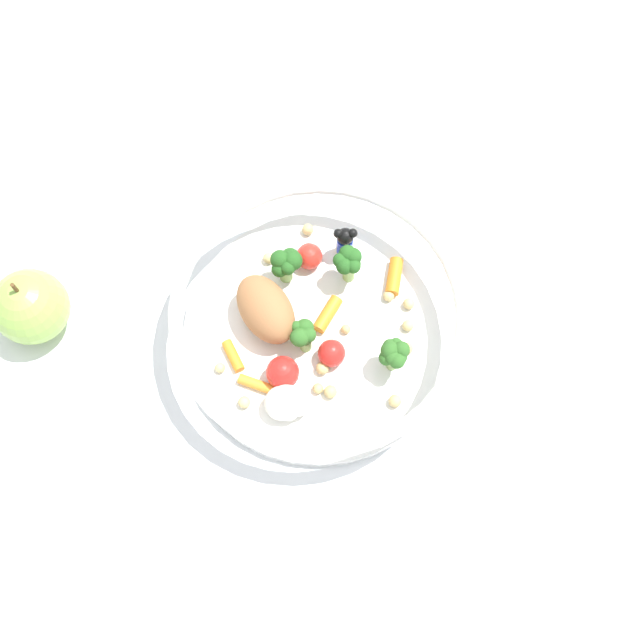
# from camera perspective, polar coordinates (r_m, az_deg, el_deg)

# --- Properties ---
(ground_plane) EXTENTS (2.40, 2.40, 0.00)m
(ground_plane) POSITION_cam_1_polar(r_m,az_deg,el_deg) (0.73, 0.22, -1.78)
(ground_plane) COLOR white
(food_container) EXTENTS (0.26, 0.26, 0.06)m
(food_container) POSITION_cam_1_polar(r_m,az_deg,el_deg) (0.70, -0.39, -0.23)
(food_container) COLOR white
(food_container) RESTS_ON ground_plane
(loose_apple) EXTENTS (0.07, 0.07, 0.08)m
(loose_apple) POSITION_cam_1_polar(r_m,az_deg,el_deg) (0.75, -20.30, 0.91)
(loose_apple) COLOR #8CB74C
(loose_apple) RESTS_ON ground_plane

